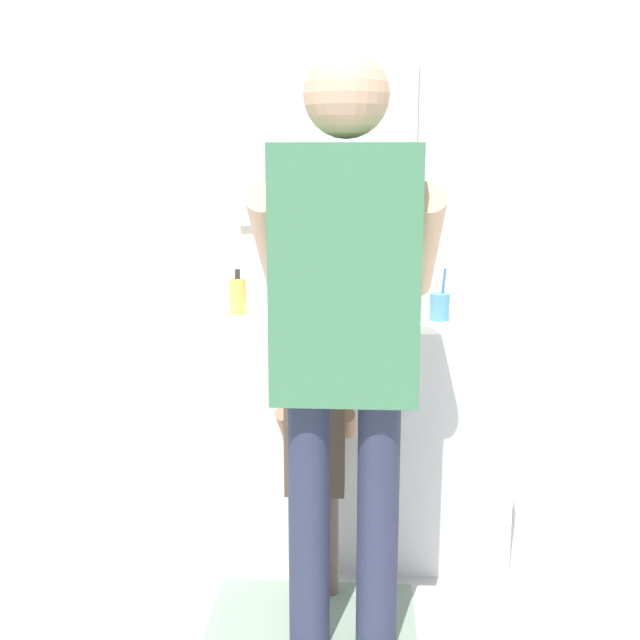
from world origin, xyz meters
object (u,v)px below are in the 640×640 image
toothbrush_cup (440,306)px  soap_bottle (238,296)px  child_toddler (315,457)px  adult_parent (345,312)px

toothbrush_cup → soap_bottle: bearing=174.6°
child_toddler → adult_parent: (0.10, -0.26, 0.52)m
adult_parent → toothbrush_cup: bearing=62.8°
toothbrush_cup → child_toddler: size_ratio=0.25×
child_toddler → adult_parent: size_ratio=0.49×
toothbrush_cup → child_toddler: bearing=-139.2°
soap_bottle → adult_parent: (0.41, -0.68, 0.08)m
child_toddler → adult_parent: bearing=-69.0°
soap_bottle → child_toddler: 0.69m
soap_bottle → child_toddler: (0.31, -0.43, -0.44)m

